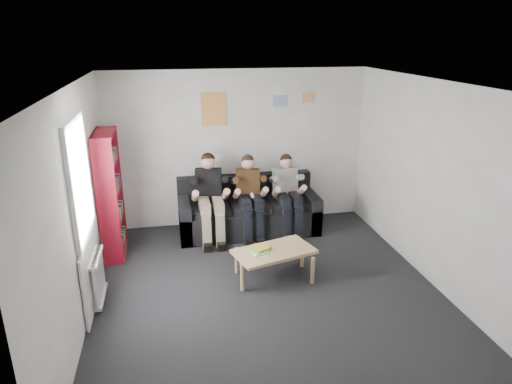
# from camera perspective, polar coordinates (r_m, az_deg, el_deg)

# --- Properties ---
(room_shell) EXTENTS (5.00, 5.00, 5.00)m
(room_shell) POSITION_cam_1_polar(r_m,az_deg,el_deg) (5.61, 1.69, -0.57)
(room_shell) COLOR black
(room_shell) RESTS_ON ground
(sofa) EXTENTS (2.35, 0.96, 0.91)m
(sofa) POSITION_cam_1_polar(r_m,az_deg,el_deg) (7.87, -1.03, -2.54)
(sofa) COLOR black
(sofa) RESTS_ON ground
(bookshelf) EXTENTS (0.29, 0.86, 1.91)m
(bookshelf) POSITION_cam_1_polar(r_m,az_deg,el_deg) (7.18, -17.70, -0.32)
(bookshelf) COLOR maroon
(bookshelf) RESTS_ON ground
(coffee_table) EXTENTS (1.08, 0.59, 0.43)m
(coffee_table) POSITION_cam_1_polar(r_m,az_deg,el_deg) (6.34, 2.27, -7.68)
(coffee_table) COLOR tan
(coffee_table) RESTS_ON ground
(game_cases) EXTENTS (0.25, 0.22, 0.05)m
(game_cases) POSITION_cam_1_polar(r_m,az_deg,el_deg) (6.25, 0.58, -7.30)
(game_cases) COLOR silver
(game_cases) RESTS_ON coffee_table
(person_left) EXTENTS (0.43, 0.92, 1.42)m
(person_left) POSITION_cam_1_polar(r_m,az_deg,el_deg) (7.46, -5.72, -0.77)
(person_left) COLOR black
(person_left) RESTS_ON sofa
(person_middle) EXTENTS (0.40, 0.86, 1.36)m
(person_middle) POSITION_cam_1_polar(r_m,az_deg,el_deg) (7.56, -0.77, -0.61)
(person_middle) COLOR #50341A
(person_middle) RESTS_ON sofa
(person_right) EXTENTS (0.39, 0.83, 1.34)m
(person_right) POSITION_cam_1_polar(r_m,az_deg,el_deg) (7.70, 4.03, -0.34)
(person_right) COLOR white
(person_right) RESTS_ON sofa
(radiator) EXTENTS (0.10, 0.64, 0.60)m
(radiator) POSITION_cam_1_polar(r_m,az_deg,el_deg) (6.16, -19.08, -10.03)
(radiator) COLOR silver
(radiator) RESTS_ON ground
(window) EXTENTS (0.05, 1.30, 2.36)m
(window) POSITION_cam_1_polar(r_m,az_deg,el_deg) (5.88, -20.51, -4.25)
(window) COLOR white
(window) RESTS_ON room_shell
(poster_large) EXTENTS (0.42, 0.01, 0.55)m
(poster_large) POSITION_cam_1_polar(r_m,az_deg,el_deg) (7.76, -5.31, 10.28)
(poster_large) COLOR #D1CF4A
(poster_large) RESTS_ON room_shell
(poster_blue) EXTENTS (0.25, 0.01, 0.20)m
(poster_blue) POSITION_cam_1_polar(r_m,az_deg,el_deg) (7.95, 3.10, 11.27)
(poster_blue) COLOR #3876C1
(poster_blue) RESTS_ON room_shell
(poster_pink) EXTENTS (0.22, 0.01, 0.18)m
(poster_pink) POSITION_cam_1_polar(r_m,az_deg,el_deg) (8.08, 6.62, 11.66)
(poster_pink) COLOR #C83E73
(poster_pink) RESTS_ON room_shell
(poster_sign) EXTENTS (0.20, 0.01, 0.14)m
(poster_sign) POSITION_cam_1_polar(r_m,az_deg,el_deg) (7.70, -9.89, 11.51)
(poster_sign) COLOR silver
(poster_sign) RESTS_ON room_shell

